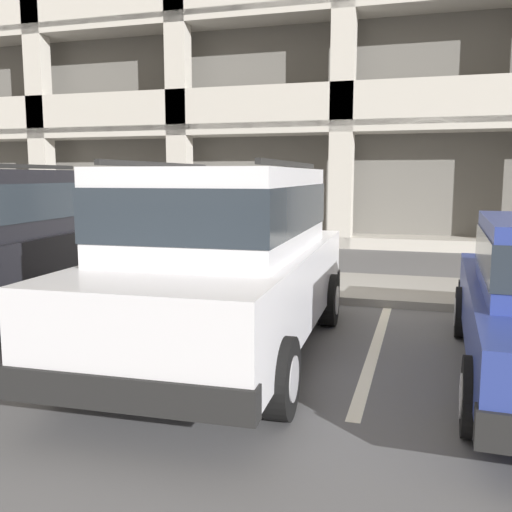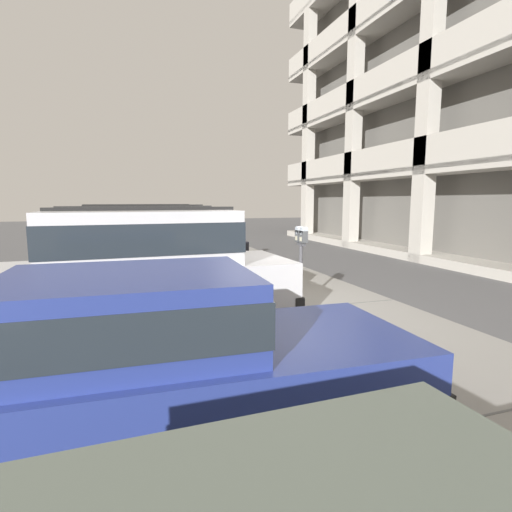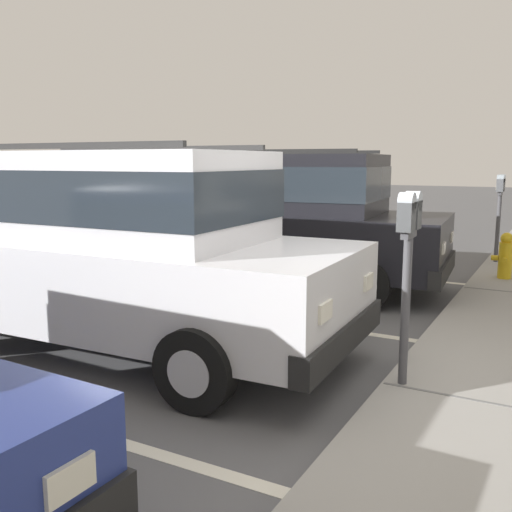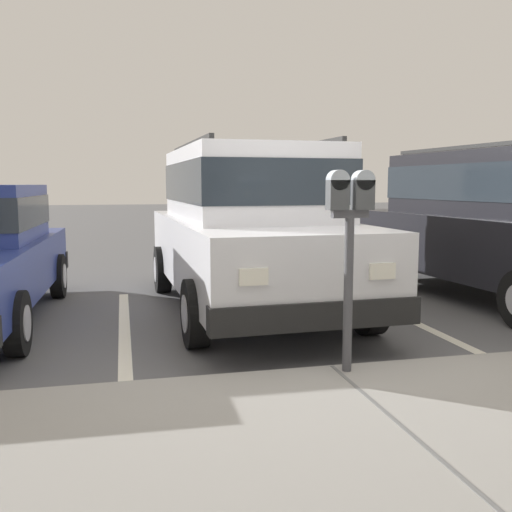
% 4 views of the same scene
% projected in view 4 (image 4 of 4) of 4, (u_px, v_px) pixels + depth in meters
% --- Properties ---
extents(ground_plane, '(80.00, 80.00, 0.10)m').
position_uv_depth(ground_plane, '(322.00, 378.00, 4.74)').
color(ground_plane, '#565659').
extents(sidewalk, '(40.00, 2.20, 0.12)m').
position_uv_depth(sidewalk, '(395.00, 430.00, 3.47)').
color(sidewalk, gray).
rests_on(sidewalk, ground_plane).
extents(parking_stall_lines, '(12.87, 4.80, 0.01)m').
position_uv_depth(parking_stall_lines, '(125.00, 339.00, 5.72)').
color(parking_stall_lines, silver).
rests_on(parking_stall_lines, ground_plane).
extents(silver_suv, '(2.14, 4.85, 2.03)m').
position_uv_depth(silver_suv, '(248.00, 222.00, 6.96)').
color(silver_suv, silver).
rests_on(silver_suv, ground_plane).
extents(red_sedan, '(2.30, 4.92, 2.03)m').
position_uv_depth(red_sedan, '(500.00, 219.00, 7.60)').
color(red_sedan, black).
rests_on(red_sedan, ground_plane).
extents(parking_meter_near, '(0.35, 0.12, 1.53)m').
position_uv_depth(parking_meter_near, '(350.00, 223.00, 4.25)').
color(parking_meter_near, '#47474C').
rests_on(parking_meter_near, sidewalk).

